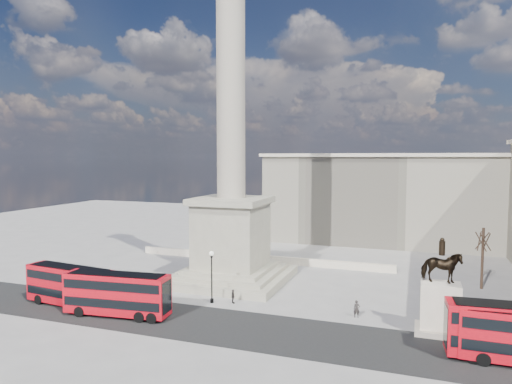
{
  "coord_description": "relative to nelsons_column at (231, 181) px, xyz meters",
  "views": [
    {
      "loc": [
        22.39,
        -48.57,
        15.98
      ],
      "look_at": [
        5.13,
        0.01,
        12.01
      ],
      "focal_mm": 32.0,
      "sensor_mm": 36.0,
      "label": 1
    }
  ],
  "objects": [
    {
      "name": "ground",
      "position": [
        0.0,
        -5.0,
        -12.92
      ],
      "size": [
        180.0,
        180.0,
        0.0
      ],
      "primitive_type": "plane",
      "color": "#989490",
      "rests_on": "ground"
    },
    {
      "name": "asphalt_road",
      "position": [
        5.0,
        -15.0,
        -12.91
      ],
      "size": [
        120.0,
        9.0,
        0.01
      ],
      "primitive_type": "cube",
      "color": "#252525",
      "rests_on": "ground"
    },
    {
      "name": "nelsons_column",
      "position": [
        0.0,
        0.0,
        0.0
      ],
      "size": [
        14.0,
        14.0,
        49.85
      ],
      "color": "#A7A18B",
      "rests_on": "ground"
    },
    {
      "name": "balustrade_wall",
      "position": [
        0.0,
        11.0,
        -12.37
      ],
      "size": [
        40.0,
        0.6,
        1.1
      ],
      "primitive_type": "cube",
      "color": "beige",
      "rests_on": "ground"
    },
    {
      "name": "building_northeast",
      "position": [
        20.0,
        35.0,
        -4.59
      ],
      "size": [
        51.0,
        17.0,
        16.6
      ],
      "color": "#BDB49B",
      "rests_on": "ground"
    },
    {
      "name": "red_bus_a",
      "position": [
        -12.37,
        -15.18,
        -10.67
      ],
      "size": [
        10.79,
        3.61,
        4.29
      ],
      "rotation": [
        0.0,
        0.0,
        -0.11
      ],
      "color": "red",
      "rests_on": "ground"
    },
    {
      "name": "red_bus_b",
      "position": [
        -5.66,
        -16.07,
        -10.63
      ],
      "size": [
        10.97,
        3.58,
        4.37
      ],
      "rotation": [
        0.0,
        0.0,
        0.11
      ],
      "color": "red",
      "rests_on": "ground"
    },
    {
      "name": "victorian_lamp",
      "position": [
        1.43,
        -9.06,
        -9.54
      ],
      "size": [
        0.49,
        0.49,
        5.73
      ],
      "rotation": [
        0.0,
        0.0,
        0.43
      ],
      "color": "black",
      "rests_on": "ground"
    },
    {
      "name": "equestrian_statue",
      "position": [
        24.6,
        -10.18,
        -9.83
      ],
      "size": [
        4.26,
        3.19,
        8.8
      ],
      "color": "beige",
      "rests_on": "ground"
    },
    {
      "name": "bare_tree_far",
      "position": [
        30.03,
        6.73,
        -6.74
      ],
      "size": [
        1.92,
        1.92,
        7.84
      ],
      "rotation": [
        0.0,
        0.0,
        -0.07
      ],
      "color": "#332319",
      "rests_on": "ground"
    },
    {
      "name": "pedestrian_walking",
      "position": [
        17.0,
        -8.42,
        -12.06
      ],
      "size": [
        0.71,
        0.56,
        1.72
      ],
      "primitive_type": "imported",
      "rotation": [
        0.0,
        0.0,
        0.26
      ],
      "color": "#2A2624",
      "rests_on": "ground"
    },
    {
      "name": "pedestrian_standing",
      "position": [
        29.64,
        -8.25,
        -12.01
      ],
      "size": [
        1.03,
        0.9,
        1.81
      ],
      "primitive_type": "imported",
      "rotation": [
        0.0,
        0.0,
        3.42
      ],
      "color": "#2A2624",
      "rests_on": "ground"
    },
    {
      "name": "pedestrian_crossing",
      "position": [
        3.7,
        -8.47,
        -12.15
      ],
      "size": [
        0.85,
        0.94,
        1.54
      ],
      "primitive_type": "imported",
      "rotation": [
        0.0,
        0.0,
        2.22
      ],
      "color": "#2A2624",
      "rests_on": "ground"
    }
  ]
}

